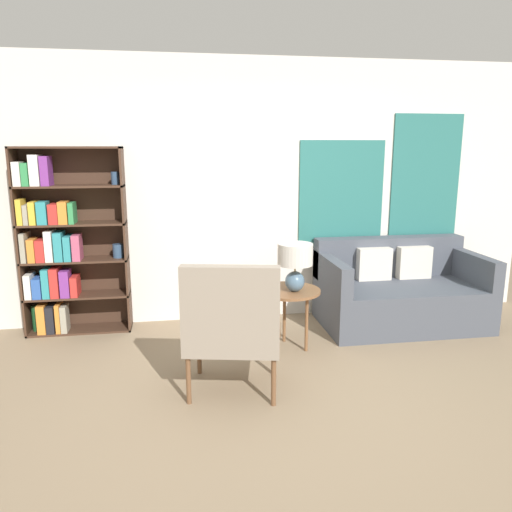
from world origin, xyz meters
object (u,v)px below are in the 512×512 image
at_px(armchair, 232,323).
at_px(couch, 399,293).
at_px(table_lamp, 295,261).
at_px(side_table, 289,295).
at_px(bookshelf, 61,246).

height_order(armchair, couch, armchair).
distance_m(armchair, table_lamp, 1.03).
bearing_deg(side_table, table_lamp, -59.43).
xyz_separation_m(couch, side_table, (-1.29, -0.49, 0.18)).
xyz_separation_m(couch, table_lamp, (-1.25, -0.55, 0.52)).
bearing_deg(table_lamp, armchair, -130.71).
height_order(armchair, side_table, armchair).
relative_size(armchair, table_lamp, 2.37).
bearing_deg(side_table, couch, 20.60).
bearing_deg(table_lamp, couch, 23.65).
distance_m(armchair, couch, 2.32).
height_order(bookshelf, armchair, bookshelf).
relative_size(bookshelf, couch, 1.11).
bearing_deg(bookshelf, side_table, -20.56).
bearing_deg(bookshelf, table_lamp, -21.72).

